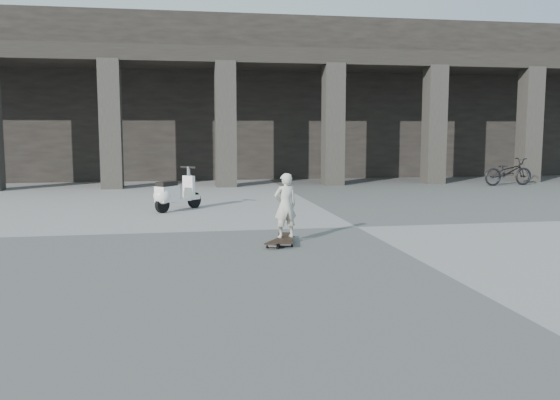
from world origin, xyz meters
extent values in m
plane|color=#52524F|center=(0.00, 0.00, 0.00)|extent=(90.00, 90.00, 0.00)
cube|color=black|center=(0.00, 14.00, 3.00)|extent=(28.00, 6.00, 6.00)
cube|color=black|center=(0.00, 9.60, 4.20)|extent=(28.00, 2.80, 0.50)
cube|color=#2E2C26|center=(-5.36, 8.50, 2.00)|extent=(0.65, 0.65, 4.00)
cube|color=#2E2C26|center=(-1.79, 8.50, 2.00)|extent=(0.65, 0.65, 4.00)
cube|color=#2E2C26|center=(1.79, 8.50, 2.00)|extent=(0.65, 0.65, 4.00)
cube|color=#2E2C26|center=(5.36, 8.50, 2.00)|extent=(0.65, 0.65, 4.00)
cube|color=#2E2C26|center=(8.93, 8.50, 2.00)|extent=(0.65, 0.65, 4.00)
cube|color=black|center=(-1.64, -1.35, 0.09)|extent=(0.38, 0.99, 0.02)
cube|color=#B2B2B7|center=(-1.58, -1.02, 0.05)|extent=(0.21, 0.08, 0.03)
cube|color=#B2B2B7|center=(-1.69, -1.68, 0.05)|extent=(0.21, 0.08, 0.03)
cylinder|color=black|center=(-1.68, -1.00, 0.04)|extent=(0.04, 0.08, 0.07)
cylinder|color=black|center=(-1.48, -1.04, 0.04)|extent=(0.04, 0.08, 0.07)
cylinder|color=black|center=(-1.79, -1.67, 0.04)|extent=(0.04, 0.08, 0.07)
cylinder|color=black|center=(-1.60, -1.70, 0.04)|extent=(0.04, 0.08, 0.07)
cube|color=black|center=(-1.76, -1.53, 0.08)|extent=(0.59, 0.77, 0.02)
cube|color=#B2B2B7|center=(-1.61, -1.29, 0.04)|extent=(0.18, 0.14, 0.03)
cube|color=#B2B2B7|center=(-1.91, -1.76, 0.04)|extent=(0.18, 0.14, 0.03)
cylinder|color=black|center=(-1.69, -1.25, 0.03)|extent=(0.06, 0.07, 0.07)
cylinder|color=black|center=(-1.54, -1.34, 0.03)|extent=(0.06, 0.07, 0.07)
cylinder|color=black|center=(-1.98, -1.71, 0.03)|extent=(0.06, 0.07, 0.07)
cylinder|color=black|center=(-1.84, -1.81, 0.03)|extent=(0.06, 0.07, 0.07)
imported|color=beige|center=(-1.64, -1.35, 0.62)|extent=(0.43, 0.33, 1.05)
cylinder|color=black|center=(-2.96, 3.35, 0.18)|extent=(0.32, 0.33, 0.37)
cylinder|color=black|center=(-3.69, 2.59, 0.18)|extent=(0.32, 0.33, 0.37)
cube|color=white|center=(-3.31, 2.99, 0.24)|extent=(0.56, 0.56, 0.06)
cube|color=white|center=(-3.58, 2.70, 0.41)|extent=(0.56, 0.57, 0.35)
sphere|color=white|center=(-3.69, 2.59, 0.39)|extent=(0.39, 0.39, 0.39)
cube|color=black|center=(-3.58, 2.70, 0.64)|extent=(0.49, 0.50, 0.09)
cube|color=white|center=(-3.09, 3.22, 0.51)|extent=(0.29, 0.28, 0.53)
cube|color=white|center=(-2.96, 3.35, 0.26)|extent=(0.28, 0.29, 0.11)
cylinder|color=#B2B2B7|center=(-3.09, 3.22, 0.85)|extent=(0.12, 0.12, 0.28)
cylinder|color=black|center=(-3.09, 3.22, 0.97)|extent=(0.37, 0.36, 0.06)
sphere|color=white|center=(-3.05, 3.26, 0.74)|extent=(0.11, 0.11, 0.11)
imported|color=black|center=(7.47, 7.30, 0.45)|extent=(1.77, 0.73, 0.91)
camera|label=1|loc=(-3.35, -10.69, 1.83)|focal=38.00mm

